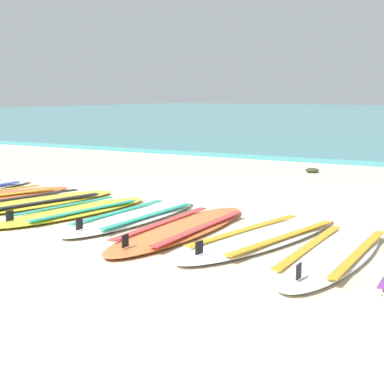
% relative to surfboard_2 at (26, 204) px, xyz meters
% --- Properties ---
extents(ground_plane, '(80.00, 80.00, 0.00)m').
position_rel_surfboard_2_xyz_m(ground_plane, '(1.68, -0.56, -0.04)').
color(ground_plane, beige).
extents(surfboard_2, '(1.22, 2.66, 0.18)m').
position_rel_surfboard_2_xyz_m(surfboard_2, '(0.00, 0.00, 0.00)').
color(surfboard_2, yellow).
rests_on(surfboard_2, ground).
extents(surfboard_3, '(0.88, 2.25, 0.18)m').
position_rel_surfboard_2_xyz_m(surfboard_3, '(0.83, -0.08, 0.00)').
color(surfboard_3, yellow).
rests_on(surfboard_3, ground).
extents(surfboard_4, '(0.63, 2.27, 0.18)m').
position_rel_surfboard_2_xyz_m(surfboard_4, '(1.61, 0.01, 0.00)').
color(surfboard_4, white).
rests_on(surfboard_4, ground).
extents(surfboard_5, '(0.64, 2.48, 0.18)m').
position_rel_surfboard_2_xyz_m(surfboard_5, '(2.35, -0.21, 0.00)').
color(surfboard_5, orange).
rests_on(surfboard_5, ground).
extents(surfboard_6, '(1.07, 2.51, 0.18)m').
position_rel_surfboard_2_xyz_m(surfboard_6, '(3.20, -0.13, 0.00)').
color(surfboard_6, silver).
rests_on(surfboard_6, ground).
extents(surfboard_7, '(0.61, 2.35, 0.18)m').
position_rel_surfboard_2_xyz_m(surfboard_7, '(3.94, -0.36, 0.00)').
color(surfboard_7, white).
rests_on(surfboard_7, ground).
extents(seaweed_clump_near_shoreline, '(0.24, 0.19, 0.08)m').
position_rel_surfboard_2_xyz_m(seaweed_clump_near_shoreline, '(2.06, 4.78, 0.01)').
color(seaweed_clump_near_shoreline, '#2D381E').
rests_on(seaweed_clump_near_shoreline, ground).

